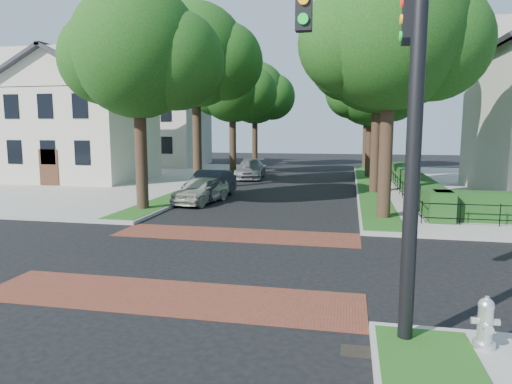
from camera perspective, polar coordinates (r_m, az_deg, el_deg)
ground at (r=13.93m, az=-5.76°, el=-8.33°), size 120.00×120.00×0.00m
sidewalk_nw at (r=39.71m, az=-24.80°, el=1.67°), size 30.00×30.00×0.15m
crosswalk_far at (r=16.91m, az=-2.51°, el=-5.37°), size 9.00×2.20×0.01m
crosswalk_near at (r=11.08m, az=-10.83°, el=-12.75°), size 9.00×2.20×0.01m
storm_drain at (r=8.68m, az=12.80°, el=-18.87°), size 0.65×0.45×0.01m
grass_strip_ne at (r=32.10m, az=13.99°, el=1.00°), size 1.60×29.80×0.02m
grass_strip_nw at (r=33.43m, az=-4.84°, el=1.48°), size 1.60×29.80×0.02m
tree_right_near at (r=20.40m, az=16.68°, el=18.15°), size 7.75×6.67×10.66m
tree_right_mid at (r=28.35m, az=15.29°, el=15.95°), size 8.25×7.09×11.22m
tree_right_far at (r=37.13m, az=14.34°, el=12.33°), size 7.25×6.23×9.74m
tree_right_back at (r=46.14m, az=13.85°, el=11.88°), size 7.50×6.45×10.20m
tree_left_near at (r=22.36m, az=-14.06°, el=16.37°), size 7.50×6.45×10.20m
tree_left_mid at (r=29.88m, az=-7.20°, el=16.42°), size 8.00×6.88×11.48m
tree_left_far at (r=38.30m, az=-2.75°, el=12.74°), size 7.00×6.02×9.86m
tree_left_back at (r=47.08m, az=0.05°, el=12.20°), size 7.75×6.66×10.44m
hedge_main_road at (r=28.17m, az=19.03°, el=1.08°), size 1.00×18.00×1.20m
fence_main_road at (r=28.10m, az=17.40°, el=0.82°), size 0.06×18.00×0.90m
house_left_near at (r=36.45m, az=-21.06°, el=9.20°), size 10.00×9.00×10.14m
house_left_far at (r=48.84m, az=-12.09°, el=9.08°), size 10.00×9.00×10.14m
traffic_signal at (r=8.43m, az=17.82°, el=13.13°), size 2.17×2.00×8.00m
parked_car_front at (r=24.10m, az=-6.90°, el=0.26°), size 2.34×4.37×1.41m
parked_car_middle at (r=25.75m, az=-5.71°, el=0.94°), size 1.86×4.82×1.57m
parked_car_rear at (r=35.89m, az=-0.70°, el=2.88°), size 2.62×5.33×1.49m
fire_hydrant at (r=9.01m, az=26.73°, el=-14.45°), size 0.49×0.52×0.91m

